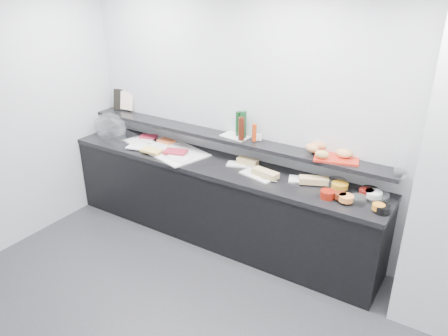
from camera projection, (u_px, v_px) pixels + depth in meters
The scene contains 53 objects.
back_wall at pixel (292, 126), 4.29m from camera, with size 5.00×0.02×2.70m, color #B1B4B9.
buffet_cabinet at pixel (217, 203), 4.79m from camera, with size 3.60×0.60×0.85m, color black.
counter_top at pixel (217, 165), 4.60m from camera, with size 3.62×0.62×0.05m, color black.
wall_shelf at pixel (226, 138), 4.63m from camera, with size 3.60×0.25×0.04m, color black.
cloche_base at pixel (120, 135), 5.31m from camera, with size 0.43×0.29×0.04m, color #B1B2B8.
cloche_dome at pixel (110, 127), 5.27m from camera, with size 0.41×0.27×0.34m, color white.
linen_runner at pixel (166, 148), 4.97m from camera, with size 1.04×0.49×0.01m, color silver.
platter_meat_a at pixel (149, 140), 5.16m from camera, with size 0.29×0.19×0.01m, color white.
food_meat_a at pixel (149, 137), 5.21m from camera, with size 0.20×0.13×0.02m, color maroon.
platter_salmon at pixel (166, 142), 5.10m from camera, with size 0.28×0.19×0.01m, color silver.
food_salmon at pixel (166, 141), 5.07m from camera, with size 0.20×0.13×0.02m, color #DF5B2D.
platter_cheese at pixel (141, 147), 4.96m from camera, with size 0.30×0.20×0.01m, color white.
food_cheese at pixel (152, 151), 4.80m from camera, with size 0.23×0.14×0.02m, color #E6BB59.
platter_meat_b at pixel (179, 158), 4.67m from camera, with size 0.26×0.17×0.01m, color silver.
food_meat_b at pixel (175, 152), 4.77m from camera, with size 0.24×0.15×0.02m, color maroon.
sandwich_plate_left at pixel (242, 165), 4.53m from camera, with size 0.31×0.13×0.01m, color silver.
sandwich_food_left at pixel (248, 161), 4.52m from camera, with size 0.22×0.09×0.06m, color tan.
tongs_left at pixel (246, 166), 4.47m from camera, with size 0.01×0.01×0.16m, color silver.
sandwich_plate_mid at pixel (257, 176), 4.29m from camera, with size 0.36×0.15×0.01m, color silver.
sandwich_food_mid at pixel (265, 173), 4.25m from camera, with size 0.27×0.10×0.06m, color tan.
tongs_mid at pixel (269, 180), 4.18m from camera, with size 0.01×0.01×0.16m, color #B1B3B8.
sandwich_plate_right at pixel (308, 180), 4.20m from camera, with size 0.36×0.16×0.01m, color white.
sandwich_food_right at pixel (314, 180), 4.11m from camera, with size 0.27×0.10×0.06m, color tan.
tongs_right at pixel (299, 182), 4.14m from camera, with size 0.01×0.01×0.16m, color silver.
bowl_glass_fruit at pixel (336, 183), 4.08m from camera, with size 0.18×0.18×0.07m, color white.
fill_glass_fruit at pixel (340, 186), 4.01m from camera, with size 0.15×0.15×0.05m, color orange.
bowl_black_jam at pixel (369, 192), 3.92m from camera, with size 0.16×0.16×0.07m, color black.
fill_black_jam at pixel (366, 192), 3.89m from camera, with size 0.13×0.13×0.05m, color #5D120D.
bowl_glass_cream at pixel (378, 197), 3.83m from camera, with size 0.20×0.20×0.07m, color white.
fill_glass_cream at pixel (373, 194), 3.86m from camera, with size 0.15×0.15×0.05m, color white.
bowl_red_jam at pixel (328, 194), 3.88m from camera, with size 0.13×0.13×0.07m, color maroon.
fill_red_jam at pixel (340, 196), 3.83m from camera, with size 0.10×0.10×0.05m, color #571C0C.
bowl_glass_salmon at pixel (358, 200), 3.78m from camera, with size 0.14×0.14×0.07m, color white.
fill_glass_salmon at pixel (346, 198), 3.79m from camera, with size 0.13×0.13×0.05m, color orange.
bowl_black_fruit at pixel (382, 209), 3.64m from camera, with size 0.13×0.13×0.07m, color black.
fill_black_fruit at pixel (379, 207), 3.65m from camera, with size 0.11×0.11×0.05m, color orange.
framed_print at pixel (121, 100), 5.43m from camera, with size 0.20×0.02×0.26m, color black.
print_art at pixel (126, 101), 5.39m from camera, with size 0.20×0.00×0.22m, color beige.
condiment_tray at pixel (235, 136), 4.60m from camera, with size 0.29×0.18×0.01m, color white.
bottle_green_a at pixel (238, 124), 4.55m from camera, with size 0.06×0.06×0.26m, color #0F3816.
bottle_brown at pixel (241, 129), 4.43m from camera, with size 0.06×0.06×0.24m, color #3C150B.
bottle_green_b at pixel (243, 124), 4.50m from camera, with size 0.07×0.07×0.28m, color #103B1D.
bottle_hot at pixel (254, 133), 4.41m from camera, with size 0.05×0.05×0.18m, color #AF320C.
shaker_salt at pixel (260, 137), 4.45m from camera, with size 0.03×0.03×0.07m, color white.
shaker_pepper at pixel (257, 137), 4.45m from camera, with size 0.03×0.03×0.07m, color white.
bread_tray at pixel (337, 158), 4.06m from camera, with size 0.40×0.28×0.02m, color red.
bread_roll_nw at pixel (315, 147), 4.18m from camera, with size 0.12×0.08×0.08m, color #B47044.
bread_roll_n at pixel (319, 145), 4.20m from camera, with size 0.15×0.10×0.08m, color #B47744.
bread_roll_ne at pixel (344, 153), 4.03m from camera, with size 0.16×0.10×0.08m, color #B08743.
bread_roll_s at pixel (322, 154), 4.00m from camera, with size 0.13×0.08×0.08m, color tan.
bread_roll_midw at pixel (312, 148), 4.14m from camera, with size 0.15×0.09×0.08m, color #C18149.
bread_roll_mide at pixel (343, 154), 4.02m from camera, with size 0.13×0.08×0.08m, color tan.
carafe at pixel (403, 160), 3.66m from camera, with size 0.11×0.11×0.30m, color white.
Camera 1 is at (1.62, -1.81, 2.75)m, focal length 35.00 mm.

